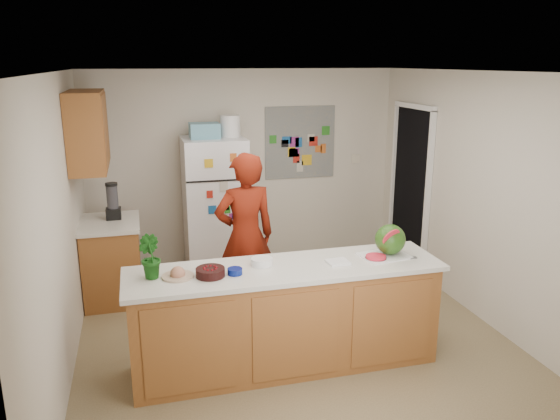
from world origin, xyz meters
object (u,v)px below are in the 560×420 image
object	(u,v)px
watermelon	(390,239)
cherry_bowl	(210,272)
person	(245,237)
refrigerator	(215,206)

from	to	relation	value
watermelon	cherry_bowl	xyz separation A→B (m)	(-1.61, -0.09, -0.11)
person	cherry_bowl	xyz separation A→B (m)	(-0.50, -1.09, 0.09)
refrigerator	watermelon	xyz separation A→B (m)	(1.22, -2.34, 0.22)
person	watermelon	world-z (taller)	person
refrigerator	watermelon	size ratio (longest dim) A/B	6.31
watermelon	refrigerator	bearing A→B (deg)	117.53
person	cherry_bowl	bearing A→B (deg)	58.09
refrigerator	cherry_bowl	size ratio (longest dim) A/B	7.27
refrigerator	person	distance (m)	1.34
cherry_bowl	watermelon	bearing A→B (deg)	3.19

